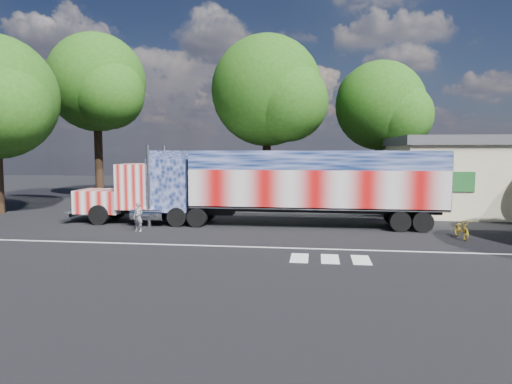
# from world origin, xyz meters

# --- Properties ---
(ground) EXTENTS (100.00, 100.00, 0.00)m
(ground) POSITION_xyz_m (0.00, 0.00, 0.00)
(ground) COLOR black
(lane_markings) EXTENTS (30.00, 2.67, 0.01)m
(lane_markings) POSITION_xyz_m (1.71, -3.77, 0.01)
(lane_markings) COLOR silver
(lane_markings) RESTS_ON ground
(semi_truck) EXTENTS (21.42, 3.38, 4.57)m
(semi_truck) POSITION_xyz_m (0.71, 3.04, 2.35)
(semi_truck) COLOR black
(semi_truck) RESTS_ON ground
(coach_bus) EXTENTS (11.87, 2.76, 3.45)m
(coach_bus) POSITION_xyz_m (-2.34, 10.04, 1.79)
(coach_bus) COLOR silver
(coach_bus) RESTS_ON ground
(woman) EXTENTS (0.64, 0.51, 1.54)m
(woman) POSITION_xyz_m (-5.89, 0.11, 0.77)
(woman) COLOR slate
(woman) RESTS_ON ground
(bicycle) EXTENTS (0.71, 1.80, 0.93)m
(bicycle) POSITION_xyz_m (10.45, 0.36, 0.46)
(bicycle) COLOR gold
(bicycle) RESTS_ON ground
(tree_n_mid) EXTENTS (9.72, 9.26, 13.88)m
(tree_n_mid) POSITION_xyz_m (-0.67, 15.85, 9.19)
(tree_n_mid) COLOR black
(tree_n_mid) RESTS_ON ground
(tree_ne_a) EXTENTS (8.18, 7.79, 12.09)m
(tree_ne_a) POSITION_xyz_m (9.00, 18.93, 8.13)
(tree_ne_a) COLOR black
(tree_ne_a) RESTS_ON ground
(tree_nw_a) EXTENTS (8.86, 8.44, 14.35)m
(tree_nw_a) POSITION_xyz_m (-15.49, 15.26, 10.06)
(tree_nw_a) COLOR black
(tree_nw_a) RESTS_ON ground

